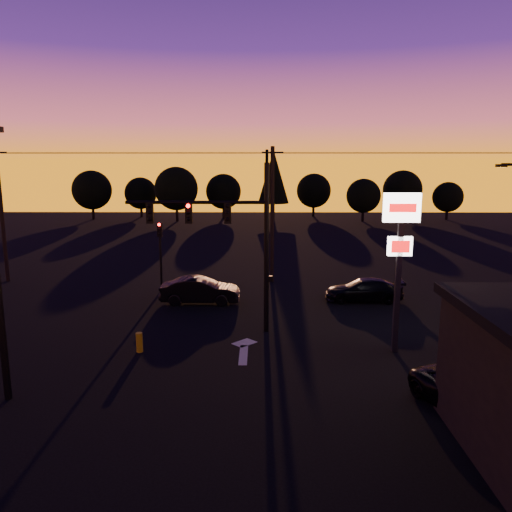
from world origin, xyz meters
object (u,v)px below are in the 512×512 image
Objects in this scene: traffic_signal_mast at (232,230)px; suv_parked at (474,397)px; car_mid at (200,290)px; pylon_sign at (400,239)px; secondary_signal at (160,246)px; car_right at (364,290)px; bollard at (139,342)px.

suv_parked is at bearing -44.28° from traffic_signal_mast.
pylon_sign is at bearing -128.00° from car_mid.
secondary_signal is 0.97× the size of car_right.
pylon_sign is 8.94m from car_right.
traffic_signal_mast reaches higher than secondary_signal.
secondary_signal is at bearing 123.19° from traffic_signal_mast.
car_right is (7.37, 5.36, -4.28)m from traffic_signal_mast.
pylon_sign is 1.51× the size of car_right.
suv_parked is (10.34, -12.83, -0.12)m from car_mid.
secondary_signal is 5.11× the size of bollard.
traffic_signal_mast is 7.52m from pylon_sign.
secondary_signal reaches higher than bollard.
suv_parked is at bearing -78.86° from pylon_sign.
bollard is (1.02, -10.17, -2.44)m from secondary_signal.
bollard is at bearing -145.36° from traffic_signal_mast.
traffic_signal_mast is 1.90× the size of car_mid.
car_mid is at bearing 107.95° from suv_parked.
pylon_sign is at bearing -19.36° from traffic_signal_mast.
secondary_signal is (-4.90, 7.49, -2.07)m from traffic_signal_mast.
bollard is 13.83m from car_right.
secondary_signal is 20.38m from suv_parked.
bollard is at bearing -179.04° from pylon_sign.
suv_parked is at bearing -49.78° from secondary_signal.
car_right is at bearing -86.49° from car_mid.
car_mid is (1.72, 7.53, 0.32)m from bollard.
bollard is 7.73m from car_mid.
traffic_signal_mast is at bearing -155.58° from car_mid.
bollard is at bearing 167.58° from car_mid.
suv_parked reaches higher than bollard.
car_mid is at bearing 113.98° from traffic_signal_mast.
pylon_sign is 12.53m from car_mid.
car_right is (12.27, -2.13, -2.21)m from secondary_signal.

